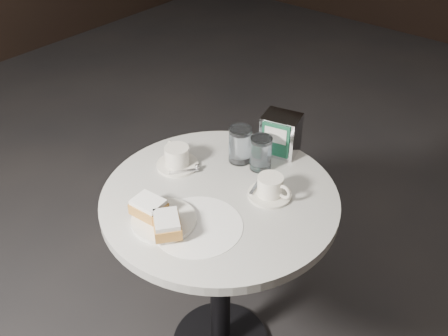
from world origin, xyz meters
TOP-DOWN VIEW (x-y plane):
  - cafe_table at (0.00, 0.00)m, footprint 0.70×0.70m
  - sugar_spill at (0.04, -0.14)m, footprint 0.32×0.32m
  - beignet_plate at (-0.04, -0.20)m, footprint 0.22×0.22m
  - coffee_cup_left at (-0.20, 0.03)m, footprint 0.17×0.17m
  - coffee_cup_right at (0.12, 0.09)m, footprint 0.14×0.13m
  - water_glass_left at (-0.06, 0.17)m, footprint 0.08×0.08m
  - water_glass_right at (0.01, 0.18)m, footprint 0.08×0.08m
  - napkin_dispenser at (0.01, 0.30)m, footprint 0.13×0.12m

SIDE VIEW (x-z plane):
  - cafe_table at x=0.00m, z-range 0.17..0.92m
  - sugar_spill at x=0.04m, z-range 0.74..0.75m
  - beignet_plate at x=-0.04m, z-range 0.74..0.80m
  - coffee_cup_right at x=0.12m, z-range 0.74..0.81m
  - coffee_cup_left at x=-0.20m, z-range 0.74..0.81m
  - water_glass_right at x=0.01m, z-range 0.74..0.85m
  - water_glass_left at x=-0.06m, z-range 0.74..0.86m
  - napkin_dispenser at x=0.01m, z-range 0.75..0.88m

